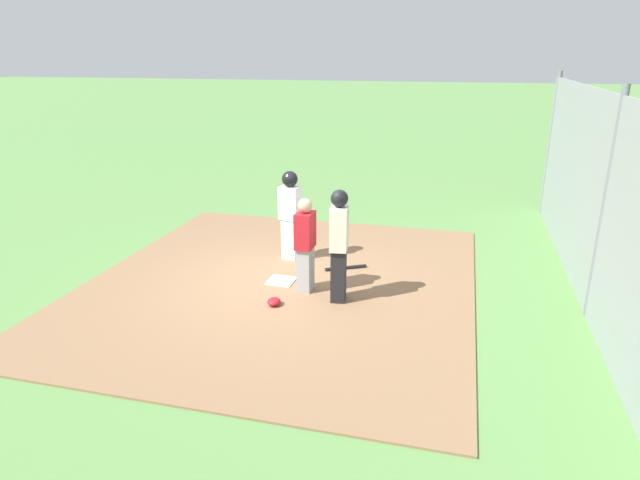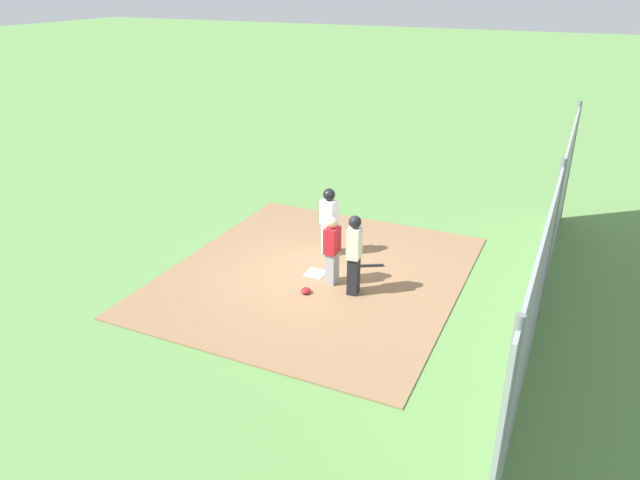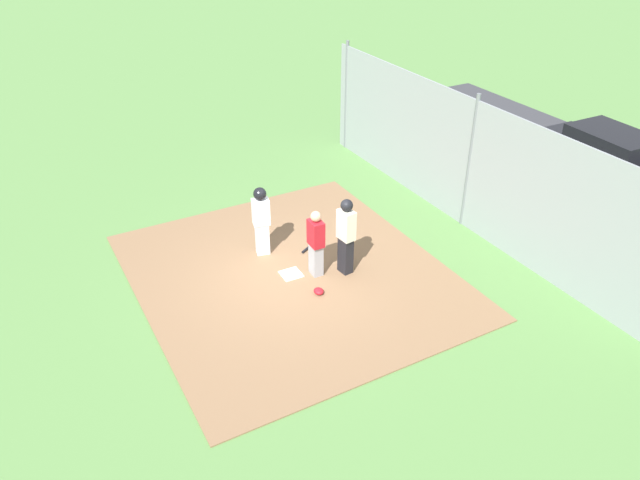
{
  "view_description": "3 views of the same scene",
  "coord_description": "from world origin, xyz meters",
  "views": [
    {
      "loc": [
        -8.16,
        -2.82,
        3.73
      ],
      "look_at": [
        0.08,
        -0.66,
        0.81
      ],
      "focal_mm": 30.72,
      "sensor_mm": 36.0,
      "label": 1
    },
    {
      "loc": [
        -10.79,
        -5.07,
        6.26
      ],
      "look_at": [
        0.08,
        -0.07,
        0.86
      ],
      "focal_mm": 32.89,
      "sensor_mm": 36.0,
      "label": 2
    },
    {
      "loc": [
        -10.03,
        4.83,
        7.66
      ],
      "look_at": [
        -0.39,
        -0.51,
        0.98
      ],
      "focal_mm": 34.35,
      "sensor_mm": 36.0,
      "label": 3
    }
  ],
  "objects": [
    {
      "name": "dirt_infield",
      "position": [
        0.0,
        0.0,
        0.01
      ],
      "size": [
        7.2,
        6.4,
        0.03
      ],
      "primitive_type": "cube",
      "color": "#896647",
      "rests_on": "ground_plane"
    },
    {
      "name": "runner",
      "position": [
        1.11,
        0.17,
        0.99
      ],
      "size": [
        0.34,
        0.43,
        1.68
      ],
      "rotation": [
        0.0,
        0.0,
        2.91
      ],
      "color": "silver",
      "rests_on": "dirt_infield"
    },
    {
      "name": "umpire",
      "position": [
        -0.47,
        -1.11,
        0.97
      ],
      "size": [
        0.41,
        0.3,
        1.78
      ],
      "rotation": [
        0.0,
        0.0,
        1.68
      ],
      "color": "black",
      "rests_on": "dirt_infield"
    },
    {
      "name": "ground_plane",
      "position": [
        0.0,
        0.0,
        0.0
      ],
      "size": [
        140.0,
        140.0,
        0.0
      ],
      "primitive_type": "plane",
      "color": "#5B8947"
    },
    {
      "name": "catcher_mask",
      "position": [
        -0.91,
        -0.19,
        0.09
      ],
      "size": [
        0.24,
        0.2,
        0.12
      ],
      "primitive_type": "ellipsoid",
      "color": "#B21923",
      "rests_on": "dirt_infield"
    },
    {
      "name": "backstop_fence",
      "position": [
        0.0,
        -4.82,
        1.6
      ],
      "size": [
        12.0,
        0.1,
        3.35
      ],
      "color": "#93999E",
      "rests_on": "ground_plane"
    },
    {
      "name": "baseball_bat",
      "position": [
        0.82,
        -0.95,
        0.06
      ],
      "size": [
        0.42,
        0.7,
        0.06
      ],
      "primitive_type": "cylinder",
      "rotation": [
        0.0,
        1.57,
        5.22
      ],
      "color": "black",
      "rests_on": "dirt_infield"
    },
    {
      "name": "catcher",
      "position": [
        -0.23,
        -0.5,
        0.83
      ],
      "size": [
        0.39,
        0.27,
        1.55
      ],
      "rotation": [
        0.0,
        0.0,
        1.54
      ],
      "color": "#9E9EA3",
      "rests_on": "dirt_infield"
    },
    {
      "name": "home_plate",
      "position": [
        0.0,
        0.0,
        0.04
      ],
      "size": [
        0.45,
        0.45,
        0.02
      ],
      "primitive_type": "cube",
      "rotation": [
        0.0,
        0.0,
        -0.02
      ],
      "color": "white",
      "rests_on": "dirt_infield"
    }
  ]
}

